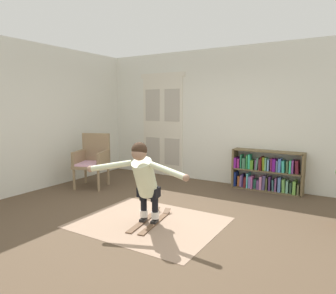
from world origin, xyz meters
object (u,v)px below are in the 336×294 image
object	(u,v)px
wicker_chair	(93,159)
skis_pair	(150,220)
bookshelf	(266,173)
person_skier	(144,176)

from	to	relation	value
wicker_chair	skis_pair	world-z (taller)	wicker_chair
bookshelf	wicker_chair	xyz separation A→B (m)	(-3.18, -1.55, 0.23)
wicker_chair	skis_pair	bearing A→B (deg)	-25.42
bookshelf	skis_pair	size ratio (longest dim) A/B	1.38
bookshelf	skis_pair	bearing A→B (deg)	-111.49
bookshelf	person_skier	distance (m)	2.95
wicker_chair	person_skier	size ratio (longest dim) A/B	0.75
skis_pair	person_skier	bearing A→B (deg)	-80.80
skis_pair	person_skier	size ratio (longest dim) A/B	0.67
bookshelf	wicker_chair	bearing A→B (deg)	-154.04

